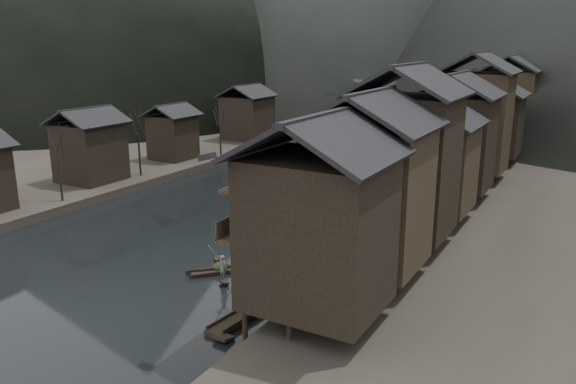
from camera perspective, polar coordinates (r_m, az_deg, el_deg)
The scene contains 12 objects.
water at distance 47.44m, azimuth -11.63°, elevation -5.45°, with size 300.00×300.00×0.00m, color black.
left_bank at distance 98.91m, azimuth -11.80°, elevation 5.65°, with size 40.00×200.00×1.20m, color #2D2823.
stilt_houses at distance 54.47m, azimuth 16.20°, elevation 6.39°, with size 9.00×67.60×15.49m.
left_houses at distance 73.97m, azimuth -13.67°, elevation 6.37°, with size 8.10×53.20×8.73m.
bare_trees at distance 61.52m, azimuth -20.55°, elevation 4.78°, with size 3.79×44.05×7.58m.
moored_sampans at distance 58.56m, azimuth 10.85°, elevation -1.21°, with size 2.83×62.00×0.47m.
midriver_boats at distance 89.20m, azimuth 10.96°, elevation 4.42°, with size 6.14×32.21×0.45m.
stone_bridge at distance 109.77m, azimuth 13.93°, elevation 8.82°, with size 40.00×6.00×9.00m.
hero_sampan at distance 41.72m, azimuth -6.82°, elevation -7.86°, with size 3.89×4.24×0.43m.
cargo_heap at distance 41.71m, azimuth -6.87°, elevation -7.04°, with size 1.08×1.42×0.65m, color black.
boatman at distance 39.69m, azimuth -6.64°, elevation -7.30°, with size 0.67×0.44×1.83m, color slate.
bamboo_pole at distance 38.61m, azimuth -6.52°, elevation -3.56°, with size 0.06×0.06×4.58m, color #8C7A51.
Camera 1 is at (29.79, -33.04, 16.47)m, focal length 35.00 mm.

